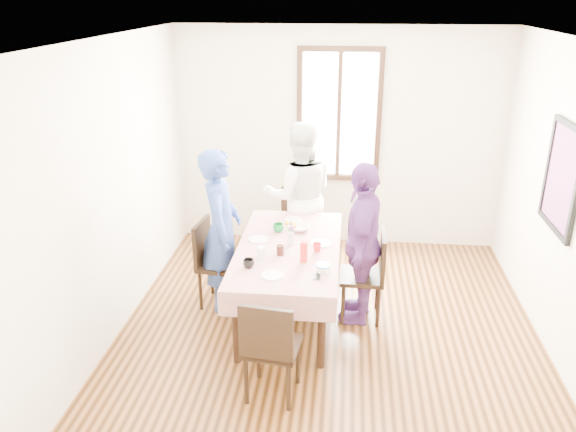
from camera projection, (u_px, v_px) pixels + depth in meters
The scene contains 31 objects.
ground at pixel (328, 335), 5.39m from camera, with size 4.50×4.50×0.00m, color black.
back_wall at pixel (338, 139), 6.97m from camera, with size 4.00×4.00×0.00m, color beige.
right_wall at pixel (573, 212), 4.69m from camera, with size 4.50×4.50×0.00m, color beige.
window_frame at pixel (339, 115), 6.84m from camera, with size 1.02×0.06×1.62m, color black.
window_pane at pixel (339, 115), 6.85m from camera, with size 0.90×0.02×1.50m, color white.
art_poster at pixel (563, 178), 4.90m from camera, with size 0.04×0.76×0.96m, color red.
dining_table at pixel (289, 282), 5.59m from camera, with size 0.86×1.74×0.75m, color black.
tablecloth at pixel (289, 247), 5.45m from camera, with size 0.98×1.86×0.01m, color #5F0000.
chair_left at pixel (221, 264), 5.79m from camera, with size 0.42×0.42×0.91m, color black.
chair_right at pixel (362, 276), 5.54m from camera, with size 0.42×0.42×0.91m, color black.
chair_far at pixel (299, 228), 6.67m from camera, with size 0.42×0.42×0.91m, color black.
chair_near at pixel (273, 346), 4.46m from camera, with size 0.42×0.42×0.91m, color black.
person_left at pixel (221, 230), 5.64m from camera, with size 0.61×0.40×1.67m, color #2B458F.
person_far at pixel (299, 196), 6.50m from camera, with size 0.84×0.65×1.73m, color white.
person_right at pixel (361, 243), 5.41m from camera, with size 0.95×0.39×1.62m, color #5D2F73.
mug_black at pixel (249, 263), 5.03m from camera, with size 0.10×0.10×0.08m, color black.
mug_flag at pixel (317, 247), 5.34m from camera, with size 0.09×0.09×0.08m, color red.
mug_green at pixel (278, 228), 5.77m from camera, with size 0.11×0.11×0.09m, color #0C7226.
serving_bowl at pixel (299, 228), 5.81m from camera, with size 0.22×0.22×0.05m, color white.
juice_carton at pixel (304, 252), 5.12m from camera, with size 0.06×0.06×0.20m, color red.
butter_tub at pixel (323, 269), 4.95m from camera, with size 0.12×0.12×0.06m, color white.
jam_jar at pixel (280, 250), 5.26m from camera, with size 0.07×0.07×0.10m, color black.
drinking_glass at pixel (261, 252), 5.22m from camera, with size 0.07×0.07×0.10m, color silver.
smartphone at pixel (316, 277), 4.87m from camera, with size 0.06×0.12×0.01m, color black.
flower_vase at pixel (291, 238), 5.48m from camera, with size 0.06×0.06×0.13m, color silver.
plate_left at pixel (259, 239), 5.59m from camera, with size 0.20×0.20×0.01m, color white.
plate_right at pixel (320, 243), 5.51m from camera, with size 0.20×0.20×0.01m, color white.
plate_far at pixel (293, 220), 6.07m from camera, with size 0.20×0.20×0.01m, color white.
plate_near at pixel (272, 275), 4.89m from camera, with size 0.20×0.20×0.01m, color white.
butter_lid at pixel (323, 265), 4.94m from camera, with size 0.12×0.12×0.01m, color blue.
flower_bunch at pixel (291, 227), 5.44m from camera, with size 0.09×0.09×0.10m, color yellow, non-canonical shape.
Camera 1 is at (0.11, -4.60, 3.06)m, focal length 35.30 mm.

